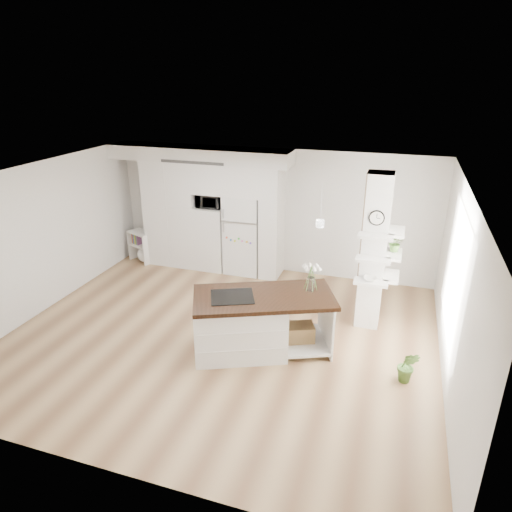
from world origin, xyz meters
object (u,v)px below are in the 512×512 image
(refrigerator, at_px, (244,234))
(kitchen_island, at_px, (248,323))
(bookshelf, at_px, (143,249))
(floor_plant_a, at_px, (408,366))

(refrigerator, xyz_separation_m, kitchen_island, (1.09, -2.94, -0.37))
(refrigerator, bearing_deg, bookshelf, -175.47)
(kitchen_island, bearing_deg, floor_plant_a, -25.31)
(refrigerator, height_order, floor_plant_a, refrigerator)
(refrigerator, height_order, bookshelf, refrigerator)
(refrigerator, relative_size, floor_plant_a, 3.28)
(refrigerator, xyz_separation_m, floor_plant_a, (3.52, -3.00, -0.61))
(kitchen_island, xyz_separation_m, bookshelf, (-3.54, 2.74, -0.19))
(refrigerator, relative_size, kitchen_island, 0.73)
(refrigerator, distance_m, kitchen_island, 3.16)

